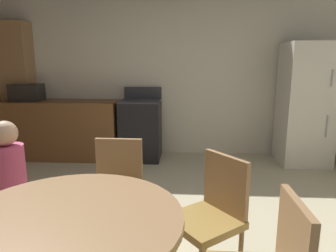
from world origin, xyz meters
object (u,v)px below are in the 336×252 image
Objects in this scene: dining_table at (69,248)px; chair_northeast at (212,212)px; oven_range at (141,129)px; chair_north at (117,187)px; person_child at (11,193)px; microwave at (27,92)px; refrigerator at (305,105)px.

dining_table is 1.27× the size of chair_northeast.
oven_range is 2.79m from chair_northeast.
oven_range is at bearing -110.02° from chair_northeast.
chair_north reaches higher than dining_table.
dining_table is (0.14, -3.23, 0.13)m from oven_range.
person_child is at bearing 136.82° from dining_table.
oven_range is 2.30m from chair_north.
microwave is (-1.77, -0.00, 0.56)m from oven_range.
oven_range is at bearing -175.60° from chair_north.
oven_range reaches higher than chair_northeast.
chair_northeast reaches higher than dining_table.
refrigerator is at bearing -159.28° from chair_northeast.
microwave is at bearing 120.65° from dining_table.
refrigerator is at bearing -1.26° from oven_range.
dining_table is 0.94m from chair_northeast.
chair_northeast is at bearing 64.46° from chair_north.
refrigerator is 3.05m from chair_northeast.
microwave reaches higher than dining_table.
dining_table is at bearing 0.00° from chair_north.
oven_range is 2.67m from person_child.
oven_range is at bearing 122.00° from person_child.
refrigerator is 3.22m from chair_north.
chair_north is (1.92, -2.29, -0.53)m from microwave.
oven_range is 3.24m from dining_table.
chair_northeast is at bearing 41.63° from person_child.
person_child is (1.25, -2.61, -0.45)m from microwave.
refrigerator is (2.44, -0.05, 0.41)m from oven_range.
microwave is at bearing 158.86° from person_child.
refrigerator is at bearing 84.12° from person_child.
microwave is 0.51× the size of chair_northeast.
dining_table is at bearing 0.00° from chair_northeast.
microwave is at bearing 179.32° from refrigerator.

